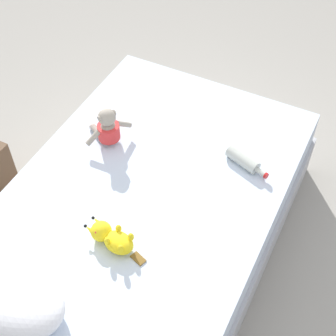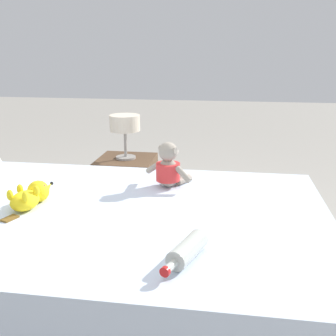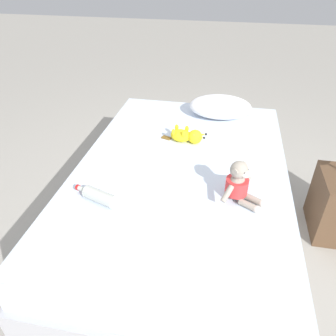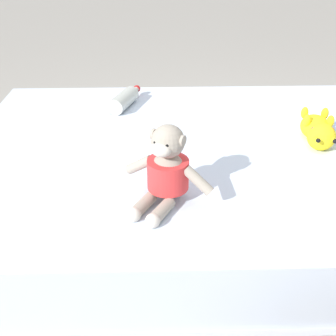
{
  "view_description": "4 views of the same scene",
  "coord_description": "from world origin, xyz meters",
  "px_view_note": "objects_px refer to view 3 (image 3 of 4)",
  "views": [
    {
      "loc": [
        -0.82,
        1.33,
        2.5
      ],
      "look_at": [
        -0.09,
        -0.13,
        0.63
      ],
      "focal_mm": 53.17,
      "sensor_mm": 36.0,
      "label": 1
    },
    {
      "loc": [
        -1.59,
        -0.55,
        1.2
      ],
      "look_at": [
        0.34,
        -0.26,
        0.61
      ],
      "focal_mm": 43.03,
      "sensor_mm": 36.0,
      "label": 2
    },
    {
      "loc": [
        0.24,
        -1.69,
        1.65
      ],
      "look_at": [
        -0.06,
        -0.15,
        0.58
      ],
      "focal_mm": 34.46,
      "sensor_mm": 36.0,
      "label": 3
    },
    {
      "loc": [
        1.39,
        -0.29,
        1.22
      ],
      "look_at": [
        0.34,
        -0.26,
        0.61
      ],
      "focal_mm": 44.83,
      "sensor_mm": 36.0,
      "label": 4
    }
  ],
  "objects_px": {
    "bed": "(181,197)",
    "glass_bottle": "(99,196)",
    "pillow": "(220,107)",
    "plush_yellow_creature": "(187,136)",
    "plush_monkey": "(239,184)"
  },
  "relations": [
    {
      "from": "pillow",
      "to": "bed",
      "type": "bearing_deg",
      "value": -103.56
    },
    {
      "from": "bed",
      "to": "plush_monkey",
      "type": "bearing_deg",
      "value": -37.11
    },
    {
      "from": "bed",
      "to": "plush_yellow_creature",
      "type": "relative_size",
      "value": 6.25
    },
    {
      "from": "pillow",
      "to": "plush_monkey",
      "type": "bearing_deg",
      "value": -81.25
    },
    {
      "from": "pillow",
      "to": "glass_bottle",
      "type": "bearing_deg",
      "value": -115.42
    },
    {
      "from": "plush_yellow_creature",
      "to": "plush_monkey",
      "type": "bearing_deg",
      "value": -57.64
    },
    {
      "from": "pillow",
      "to": "plush_yellow_creature",
      "type": "height_order",
      "value": "pillow"
    },
    {
      "from": "plush_monkey",
      "to": "glass_bottle",
      "type": "distance_m",
      "value": 0.76
    },
    {
      "from": "bed",
      "to": "plush_monkey",
      "type": "xyz_separation_m",
      "value": [
        0.35,
        -0.26,
        0.36
      ]
    },
    {
      "from": "plush_yellow_creature",
      "to": "glass_bottle",
      "type": "height_order",
      "value": "plush_yellow_creature"
    },
    {
      "from": "pillow",
      "to": "plush_yellow_creature",
      "type": "relative_size",
      "value": 1.53
    },
    {
      "from": "bed",
      "to": "glass_bottle",
      "type": "bearing_deg",
      "value": -131.9
    },
    {
      "from": "bed",
      "to": "glass_bottle",
      "type": "xyz_separation_m",
      "value": [
        -0.39,
        -0.43,
        0.3
      ]
    },
    {
      "from": "bed",
      "to": "pillow",
      "type": "height_order",
      "value": "pillow"
    },
    {
      "from": "bed",
      "to": "glass_bottle",
      "type": "relative_size",
      "value": 7.94
    }
  ]
}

